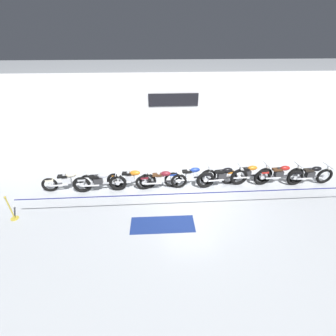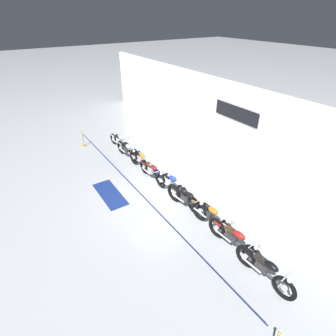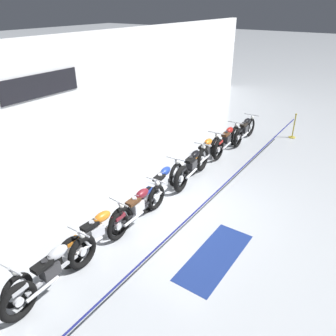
{
  "view_description": "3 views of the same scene",
  "coord_description": "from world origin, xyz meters",
  "px_view_note": "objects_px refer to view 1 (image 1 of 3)",
  "views": [
    {
      "loc": [
        -1.51,
        -7.64,
        5.95
      ],
      "look_at": [
        -0.99,
        0.93,
        0.82
      ],
      "focal_mm": 24.0,
      "sensor_mm": 36.0,
      "label": 1
    },
    {
      "loc": [
        8.12,
        -4.85,
        7.21
      ],
      "look_at": [
        -0.81,
        1.13,
        0.71
      ],
      "focal_mm": 28.0,
      "sensor_mm": 36.0,
      "label": 2
    },
    {
      "loc": [
        -6.6,
        -4.02,
        5.15
      ],
      "look_at": [
        0.41,
        0.79,
        0.79
      ],
      "focal_mm": 35.0,
      "sensor_mm": 36.0,
      "label": 3
    }
  ],
  "objects_px": {
    "motorcycle_orange_2": "(132,179)",
    "motorcycle_black_8": "(311,175)",
    "motorcycle_blue_4": "(191,176)",
    "stanchion_far_left": "(158,197)",
    "motorcycle_black_5": "(223,177)",
    "motorcycle_silver_1": "(100,182)",
    "motorcycle_red_7": "(280,175)",
    "floor_banner": "(163,225)",
    "motorcycle_cream_0": "(68,181)",
    "motorcycle_orange_6": "(247,174)",
    "motorcycle_maroon_3": "(162,180)"
  },
  "relations": [
    {
      "from": "motorcycle_orange_2",
      "to": "motorcycle_black_8",
      "type": "relative_size",
      "value": 1.01
    },
    {
      "from": "motorcycle_orange_2",
      "to": "motorcycle_blue_4",
      "type": "distance_m",
      "value": 2.63
    },
    {
      "from": "motorcycle_blue_4",
      "to": "stanchion_far_left",
      "type": "height_order",
      "value": "stanchion_far_left"
    },
    {
      "from": "motorcycle_black_5",
      "to": "motorcycle_black_8",
      "type": "distance_m",
      "value": 4.0
    },
    {
      "from": "motorcycle_orange_2",
      "to": "motorcycle_silver_1",
      "type": "bearing_deg",
      "value": -173.74
    },
    {
      "from": "motorcycle_black_5",
      "to": "motorcycle_red_7",
      "type": "xyz_separation_m",
      "value": [
        2.63,
        0.05,
        -0.01
      ]
    },
    {
      "from": "motorcycle_black_8",
      "to": "floor_banner",
      "type": "xyz_separation_m",
      "value": [
        -6.78,
        -2.17,
        -0.47
      ]
    },
    {
      "from": "motorcycle_blue_4",
      "to": "motorcycle_cream_0",
      "type": "bearing_deg",
      "value": -179.84
    },
    {
      "from": "motorcycle_silver_1",
      "to": "motorcycle_orange_2",
      "type": "distance_m",
      "value": 1.36
    },
    {
      "from": "motorcycle_cream_0",
      "to": "motorcycle_orange_6",
      "type": "height_order",
      "value": "motorcycle_orange_6"
    },
    {
      "from": "motorcycle_blue_4",
      "to": "motorcycle_red_7",
      "type": "xyz_separation_m",
      "value": [
        4.04,
        -0.11,
        -0.0
      ]
    },
    {
      "from": "motorcycle_blue_4",
      "to": "motorcycle_orange_6",
      "type": "bearing_deg",
      "value": 0.67
    },
    {
      "from": "motorcycle_orange_6",
      "to": "floor_banner",
      "type": "xyz_separation_m",
      "value": [
        -3.97,
        -2.44,
        -0.47
      ]
    },
    {
      "from": "motorcycle_red_7",
      "to": "motorcycle_maroon_3",
      "type": "bearing_deg",
      "value": -179.21
    },
    {
      "from": "motorcycle_silver_1",
      "to": "stanchion_far_left",
      "type": "xyz_separation_m",
      "value": [
        2.48,
        -1.56,
        0.3
      ]
    },
    {
      "from": "motorcycle_maroon_3",
      "to": "motorcycle_blue_4",
      "type": "relative_size",
      "value": 0.94
    },
    {
      "from": "motorcycle_silver_1",
      "to": "motorcycle_orange_6",
      "type": "distance_m",
      "value": 6.59
    },
    {
      "from": "motorcycle_maroon_3",
      "to": "motorcycle_orange_2",
      "type": "bearing_deg",
      "value": 174.87
    },
    {
      "from": "motorcycle_silver_1",
      "to": "motorcycle_black_5",
      "type": "distance_m",
      "value": 5.39
    },
    {
      "from": "motorcycle_black_8",
      "to": "floor_banner",
      "type": "distance_m",
      "value": 7.14
    },
    {
      "from": "motorcycle_maroon_3",
      "to": "motorcycle_blue_4",
      "type": "xyz_separation_m",
      "value": [
        1.31,
        0.18,
        0.02
      ]
    },
    {
      "from": "motorcycle_maroon_3",
      "to": "motorcycle_red_7",
      "type": "xyz_separation_m",
      "value": [
        5.35,
        0.07,
        0.01
      ]
    },
    {
      "from": "motorcycle_black_8",
      "to": "motorcycle_cream_0",
      "type": "bearing_deg",
      "value": 178.82
    },
    {
      "from": "motorcycle_silver_1",
      "to": "motorcycle_orange_2",
      "type": "xyz_separation_m",
      "value": [
        1.35,
        0.15,
        0.0
      ]
    },
    {
      "from": "motorcycle_red_7",
      "to": "stanchion_far_left",
      "type": "xyz_separation_m",
      "value": [
        -5.54,
        -1.66,
        0.29
      ]
    },
    {
      "from": "motorcycle_blue_4",
      "to": "motorcycle_black_8",
      "type": "bearing_deg",
      "value": -2.5
    },
    {
      "from": "motorcycle_black_5",
      "to": "motorcycle_red_7",
      "type": "relative_size",
      "value": 1.0
    },
    {
      "from": "motorcycle_cream_0",
      "to": "motorcycle_red_7",
      "type": "distance_m",
      "value": 9.41
    },
    {
      "from": "motorcycle_black_5",
      "to": "floor_banner",
      "type": "bearing_deg",
      "value": -140.94
    },
    {
      "from": "motorcycle_black_8",
      "to": "motorcycle_black_5",
      "type": "bearing_deg",
      "value": 178.83
    },
    {
      "from": "motorcycle_red_7",
      "to": "stanchion_far_left",
      "type": "height_order",
      "value": "stanchion_far_left"
    },
    {
      "from": "motorcycle_silver_1",
      "to": "motorcycle_red_7",
      "type": "relative_size",
      "value": 0.97
    },
    {
      "from": "motorcycle_maroon_3",
      "to": "motorcycle_orange_6",
      "type": "height_order",
      "value": "motorcycle_orange_6"
    },
    {
      "from": "motorcycle_orange_2",
      "to": "motorcycle_red_7",
      "type": "relative_size",
      "value": 0.92
    },
    {
      "from": "motorcycle_silver_1",
      "to": "motorcycle_orange_2",
      "type": "bearing_deg",
      "value": 6.26
    },
    {
      "from": "motorcycle_orange_2",
      "to": "motorcycle_blue_4",
      "type": "bearing_deg",
      "value": 1.38
    },
    {
      "from": "motorcycle_blue_4",
      "to": "motorcycle_maroon_3",
      "type": "bearing_deg",
      "value": -172.15
    },
    {
      "from": "motorcycle_blue_4",
      "to": "motorcycle_orange_6",
      "type": "height_order",
      "value": "motorcycle_blue_4"
    },
    {
      "from": "floor_banner",
      "to": "motorcycle_orange_6",
      "type": "bearing_deg",
      "value": 31.99
    },
    {
      "from": "motorcycle_orange_6",
      "to": "motorcycle_silver_1",
      "type": "bearing_deg",
      "value": -177.9
    },
    {
      "from": "motorcycle_orange_2",
      "to": "motorcycle_black_5",
      "type": "xyz_separation_m",
      "value": [
        4.04,
        -0.09,
        0.01
      ]
    },
    {
      "from": "motorcycle_silver_1",
      "to": "motorcycle_red_7",
      "type": "height_order",
      "value": "motorcycle_red_7"
    },
    {
      "from": "motorcycle_black_5",
      "to": "stanchion_far_left",
      "type": "xyz_separation_m",
      "value": [
        -2.91,
        -1.61,
        0.28
      ]
    },
    {
      "from": "motorcycle_orange_2",
      "to": "motorcycle_maroon_3",
      "type": "height_order",
      "value": "motorcycle_orange_2"
    },
    {
      "from": "motorcycle_cream_0",
      "to": "motorcycle_orange_6",
      "type": "xyz_separation_m",
      "value": [
        7.98,
        0.05,
        0.02
      ]
    },
    {
      "from": "motorcycle_red_7",
      "to": "motorcycle_orange_2",
      "type": "bearing_deg",
      "value": 179.62
    },
    {
      "from": "motorcycle_red_7",
      "to": "motorcycle_black_8",
      "type": "height_order",
      "value": "motorcycle_red_7"
    },
    {
      "from": "motorcycle_orange_2",
      "to": "floor_banner",
      "type": "bearing_deg",
      "value": -61.66
    },
    {
      "from": "motorcycle_black_5",
      "to": "floor_banner",
      "type": "distance_m",
      "value": 3.61
    },
    {
      "from": "motorcycle_orange_2",
      "to": "motorcycle_orange_6",
      "type": "height_order",
      "value": "motorcycle_orange_2"
    }
  ]
}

